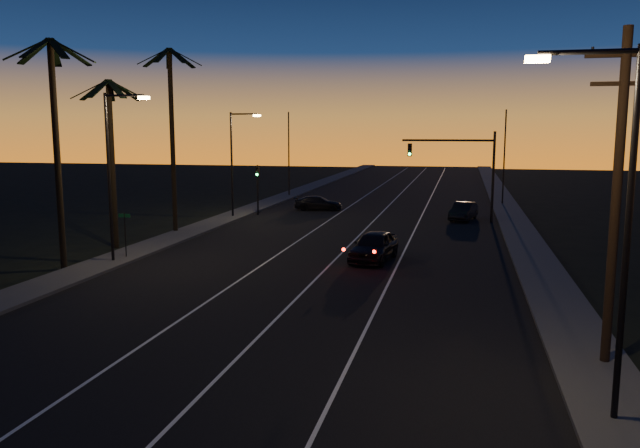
% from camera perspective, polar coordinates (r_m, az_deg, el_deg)
% --- Properties ---
extents(road, '(20.00, 170.00, 0.01)m').
position_cam_1_polar(road, '(40.83, 2.54, -1.41)').
color(road, black).
rests_on(road, ground).
extents(sidewalk_left, '(2.40, 170.00, 0.16)m').
position_cam_1_polar(sidewalk_left, '(44.19, -11.90, -0.73)').
color(sidewalk_left, '#3D3D3B').
rests_on(sidewalk_left, ground).
extents(sidewalk_right, '(2.40, 170.00, 0.16)m').
position_cam_1_polar(sidewalk_right, '(40.38, 18.38, -1.85)').
color(sidewalk_right, '#3D3D3B').
rests_on(sidewalk_right, ground).
extents(lane_stripe_left, '(0.12, 160.00, 0.01)m').
position_cam_1_polar(lane_stripe_left, '(41.47, -1.54, -1.24)').
color(lane_stripe_left, silver).
rests_on(lane_stripe_left, road).
extents(lane_stripe_mid, '(0.12, 160.00, 0.01)m').
position_cam_1_polar(lane_stripe_mid, '(40.75, 3.23, -1.42)').
color(lane_stripe_mid, silver).
rests_on(lane_stripe_mid, road).
extents(lane_stripe_right, '(0.12, 160.00, 0.01)m').
position_cam_1_polar(lane_stripe_right, '(40.32, 8.14, -1.60)').
color(lane_stripe_right, silver).
rests_on(lane_stripe_right, road).
extents(palm_near, '(4.25, 4.16, 11.53)m').
position_cam_1_polar(palm_near, '(33.94, -23.03, 7.88)').
color(palm_near, black).
rests_on(palm_near, ground).
extents(palm_mid, '(4.25, 4.16, 10.03)m').
position_cam_1_polar(palm_mid, '(39.29, -18.54, 6.93)').
color(palm_mid, black).
rests_on(palm_mid, ground).
extents(palm_far, '(4.25, 4.16, 12.53)m').
position_cam_1_polar(palm_far, '(44.07, -13.40, 9.04)').
color(palm_far, black).
rests_on(palm_far, ground).
extents(streetlight_left_near, '(2.55, 0.26, 9.00)m').
position_cam_1_polar(streetlight_left_near, '(34.61, -18.36, 5.22)').
color(streetlight_left_near, black).
rests_on(streetlight_left_near, ground).
extents(streetlight_left_far, '(2.55, 0.26, 8.50)m').
position_cam_1_polar(streetlight_left_far, '(50.86, -7.76, 6.22)').
color(streetlight_left_far, black).
rests_on(streetlight_left_far, ground).
extents(streetlight_right_near, '(2.55, 0.26, 9.00)m').
position_cam_1_polar(streetlight_right_near, '(16.05, 25.41, 1.42)').
color(streetlight_right_near, black).
rests_on(streetlight_right_near, ground).
extents(street_sign, '(0.70, 0.06, 2.60)m').
position_cam_1_polar(street_sign, '(35.88, -17.40, -0.52)').
color(street_sign, black).
rests_on(street_sign, ground).
extents(utility_pole, '(2.20, 0.28, 10.00)m').
position_cam_1_polar(utility_pole, '(20.13, 25.49, 2.69)').
color(utility_pole, black).
rests_on(utility_pole, ground).
extents(signal_mast, '(7.10, 0.41, 7.00)m').
position_cam_1_polar(signal_mast, '(49.61, 12.87, 5.71)').
color(signal_mast, black).
rests_on(signal_mast, ground).
extents(signal_post, '(0.28, 0.37, 4.20)m').
position_cam_1_polar(signal_post, '(52.45, -5.73, 3.95)').
color(signal_post, black).
rests_on(signal_post, ground).
extents(far_pole_left, '(0.14, 0.14, 9.00)m').
position_cam_1_polar(far_pole_left, '(67.13, -2.87, 6.37)').
color(far_pole_left, black).
rests_on(far_pole_left, ground).
extents(far_pole_right, '(0.14, 0.14, 9.00)m').
position_cam_1_polar(far_pole_right, '(61.74, 16.49, 5.83)').
color(far_pole_right, black).
rests_on(far_pole_right, ground).
extents(lead_car, '(2.54, 5.48, 1.62)m').
position_cam_1_polar(lead_car, '(34.20, 4.96, -2.01)').
color(lead_car, black).
rests_on(lead_car, road).
extents(right_car, '(2.38, 4.48, 1.40)m').
position_cam_1_polar(right_car, '(50.72, 12.98, 1.15)').
color(right_car, black).
rests_on(right_car, road).
extents(cross_car, '(4.50, 2.39, 1.24)m').
position_cam_1_polar(cross_car, '(55.65, -0.17, 1.93)').
color(cross_car, black).
rests_on(cross_car, road).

